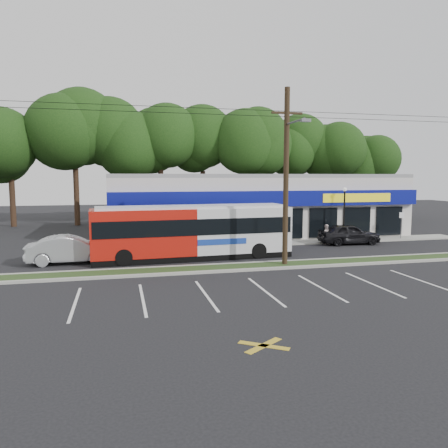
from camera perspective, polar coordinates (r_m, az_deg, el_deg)
ground at (r=23.53m, az=1.97°, el=-6.32°), size 120.00×120.00×0.00m
grass_strip at (r=24.46m, az=1.34°, el=-5.69°), size 40.00×1.60×0.12m
curb_south at (r=23.66m, az=1.87°, el=-6.08°), size 40.00×0.25×0.14m
curb_north at (r=25.26m, az=0.84°, el=-5.28°), size 40.00×0.25×0.14m
sidewalk at (r=33.45m, az=6.10°, el=-2.50°), size 32.00×2.20×0.10m
strip_mall at (r=39.86m, az=3.48°, el=2.70°), size 25.00×12.55×5.30m
utility_pole at (r=24.74m, az=7.81°, el=6.88°), size 50.00×2.77×10.00m
lamp_post at (r=35.45m, az=15.44°, el=2.07°), size 0.30×0.30×4.25m
sign_post at (r=38.03m, az=22.16°, el=0.41°), size 0.45×0.10×2.23m
tree_line at (r=49.29m, az=-1.66°, el=10.09°), size 46.76×6.76×11.83m
metrobus at (r=27.20m, az=-4.07°, el=-0.86°), size 12.44×3.18×3.32m
car_dark at (r=34.28m, az=16.01°, el=-1.25°), size 4.72×2.15×1.57m
car_silver at (r=27.30m, az=-19.38°, el=-3.16°), size 5.07×1.97×1.65m
pedestrian_a at (r=30.37m, az=6.42°, el=-1.67°), size 0.81×0.66×1.90m
pedestrian_b at (r=33.75m, az=13.16°, el=-1.33°), size 0.86×0.75×1.52m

